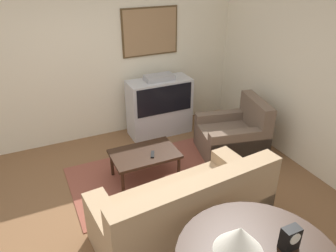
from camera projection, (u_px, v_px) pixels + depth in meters
ground_plane at (137, 208)px, 4.16m from camera, size 12.00×12.00×0.00m
wall_back at (88, 61)px, 5.25m from camera, size 12.00×0.10×2.70m
wall_right at (312, 78)px, 4.51m from camera, size 0.06×12.00×2.70m
area_rug at (152, 175)px, 4.77m from camera, size 2.30×1.42×0.01m
tv at (159, 106)px, 5.71m from camera, size 1.09×0.47×1.08m
couch at (184, 212)px, 3.64m from camera, size 2.03×1.08×0.94m
armchair at (233, 137)px, 5.21m from camera, size 1.12×1.03×0.90m
coffee_table at (145, 155)px, 4.56m from camera, size 0.92×0.60×0.43m
table_lamp at (239, 240)px, 2.26m from camera, size 0.36×0.36×0.42m
mantel_clock at (290, 238)px, 2.54m from camera, size 0.15×0.10×0.20m
remote at (153, 154)px, 4.48m from camera, size 0.11×0.16×0.02m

